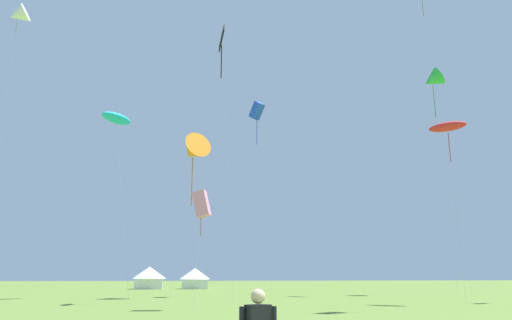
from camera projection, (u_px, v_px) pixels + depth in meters
The scene contains 10 objects.
kite_red_parafoil at pixel (447, 127), 36.08m from camera, with size 2.75×2.66×13.46m.
kite_blue_box at pixel (257, 111), 50.38m from camera, with size 1.98×2.95×20.13m.
kite_black_diamond at pixel (222, 41), 40.17m from camera, with size 1.30×3.40×23.08m.
kite_pink_box at pixel (201, 204), 29.00m from camera, with size 1.31×2.31×7.09m.
kite_cyan_parafoil at pixel (116, 118), 46.14m from camera, with size 4.14×3.84×17.58m.
kite_orange_delta at pixel (193, 151), 46.11m from camera, with size 3.76×3.93×15.52m.
kite_green_delta at pixel (432, 80), 56.61m from camera, with size 3.47×4.04×26.33m.
kite_white_delta at pixel (18, 15), 62.05m from camera, with size 3.10×2.63×36.98m.
festival_tent_center at pixel (149, 277), 71.95m from camera, with size 5.12×5.12×3.33m.
festival_tent_left at pixel (195, 277), 73.03m from camera, with size 4.80×4.80×3.12m.
Camera 1 is at (-5.69, -2.24, 1.92)m, focal length 33.05 mm.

